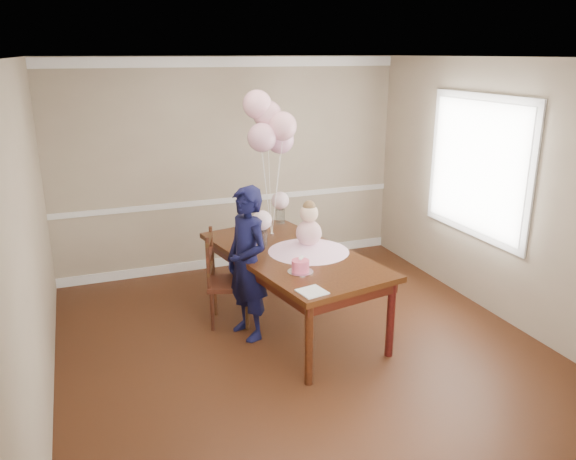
{
  "coord_description": "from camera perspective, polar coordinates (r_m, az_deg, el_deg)",
  "views": [
    {
      "loc": [
        -1.87,
        -4.4,
        2.74
      ],
      "look_at": [
        0.04,
        0.58,
        1.05
      ],
      "focal_mm": 35.0,
      "sensor_mm": 36.0,
      "label": 1
    }
  ],
  "objects": [
    {
      "name": "cake_platter",
      "position": [
        5.16,
        1.26,
        -4.26
      ],
      "size": [
        0.28,
        0.28,
        0.01
      ],
      "primitive_type": "cylinder",
      "rotation": [
        0.0,
        0.0,
        0.19
      ],
      "color": "#B9B8BD",
      "rests_on": "dining_table_top"
    },
    {
      "name": "dining_table_top",
      "position": [
        5.67,
        0.42,
        -2.56
      ],
      "size": [
        1.47,
        2.33,
        0.05
      ],
      "primitive_type": "cube",
      "rotation": [
        0.0,
        0.0,
        0.19
      ],
      "color": "black",
      "rests_on": "table_leg_fl"
    },
    {
      "name": "rose_vase_far",
      "position": [
        6.58,
        -0.79,
        1.37
      ],
      "size": [
        0.13,
        0.13,
        0.17
      ],
      "primitive_type": "cylinder",
      "rotation": [
        0.0,
        0.0,
        0.19
      ],
      "color": "silver",
      "rests_on": "dining_table_top"
    },
    {
      "name": "balloon_e",
      "position": [
        6.11,
        -0.81,
        9.16
      ],
      "size": [
        0.3,
        0.3,
        0.3
      ],
      "primitive_type": "sphere",
      "color": "#EFA9CC",
      "rests_on": "balloon_ribbon_e"
    },
    {
      "name": "chair_back_post_r",
      "position": [
        5.98,
        -7.78,
        -2.2
      ],
      "size": [
        0.05,
        0.05,
        0.55
      ],
      "primitive_type": "cylinder",
      "rotation": [
        0.0,
        0.0,
        -0.33
      ],
      "color": "#34190E",
      "rests_on": "dining_chair_seat"
    },
    {
      "name": "chair_back_post_l",
      "position": [
        5.64,
        -8.13,
        -3.42
      ],
      "size": [
        0.05,
        0.05,
        0.55
      ],
      "primitive_type": "cylinder",
      "rotation": [
        0.0,
        0.0,
        -0.33
      ],
      "color": "black",
      "rests_on": "dining_chair_seat"
    },
    {
      "name": "wall_right",
      "position": [
        6.18,
        21.61,
        3.35
      ],
      "size": [
        0.02,
        5.0,
        2.7
      ],
      "primitive_type": "cube",
      "color": "gray",
      "rests_on": "floor"
    },
    {
      "name": "balloon_b",
      "position": [
        5.94,
        -0.57,
        10.51
      ],
      "size": [
        0.3,
        0.3,
        0.3
      ],
      "primitive_type": "sphere",
      "color": "#EEA8B8",
      "rests_on": "balloon_ribbon_b"
    },
    {
      "name": "napkin",
      "position": [
        4.75,
        2.46,
        -6.28
      ],
      "size": [
        0.25,
        0.25,
        0.01
      ],
      "primitive_type": "cube",
      "rotation": [
        0.0,
        0.0,
        0.19
      ],
      "color": "silver",
      "rests_on": "dining_table_top"
    },
    {
      "name": "chair_slat_low",
      "position": [
        5.85,
        -7.9,
        -3.88
      ],
      "size": [
        0.16,
        0.38,
        0.05
      ],
      "primitive_type": "cube",
      "rotation": [
        0.0,
        0.0,
        -0.33
      ],
      "color": "#321C0D",
      "rests_on": "dining_chair_seat"
    },
    {
      "name": "balloon_ribbon_a",
      "position": [
        6.04,
        -2.14,
        3.6
      ],
      "size": [
        0.1,
        0.02,
        0.91
      ],
      "primitive_type": "cylinder",
      "rotation": [
        0.0,
        -0.1,
        0.19
      ],
      "color": "silver",
      "rests_on": "balloon_weight"
    },
    {
      "name": "wall_left",
      "position": [
        4.63,
        -24.67,
        -1.55
      ],
      "size": [
        0.02,
        5.0,
        2.7
      ],
      "primitive_type": "cube",
      "color": "gray",
      "rests_on": "floor"
    },
    {
      "name": "baby_skirt",
      "position": [
        5.68,
        2.11,
        -1.65
      ],
      "size": [
        0.96,
        0.96,
        0.11
      ],
      "primitive_type": "cone",
      "rotation": [
        0.0,
        0.0,
        0.19
      ],
      "color": "#FFBBE5",
      "rests_on": "dining_table_top"
    },
    {
      "name": "balloon_ribbon_c",
      "position": [
        6.09,
        -1.87,
        4.77
      ],
      "size": [
        0.01,
        0.11,
        1.12
      ],
      "primitive_type": "cylinder",
      "rotation": [
        -0.09,
        0.02,
        0.19
      ],
      "color": "white",
      "rests_on": "balloon_weight"
    },
    {
      "name": "baby_torso",
      "position": [
        5.64,
        2.12,
        -0.3
      ],
      "size": [
        0.26,
        0.26,
        0.26
      ],
      "primitive_type": "sphere",
      "color": "pink",
      "rests_on": "baby_skirt"
    },
    {
      "name": "roses_near",
      "position": [
        5.76,
        -2.66,
        0.99
      ],
      "size": [
        0.21,
        0.21,
        0.21
      ],
      "primitive_type": "sphere",
      "color": "silver",
      "rests_on": "rose_vase_near"
    },
    {
      "name": "balloon_d",
      "position": [
        5.98,
        -3.15,
        12.62
      ],
      "size": [
        0.3,
        0.3,
        0.3
      ],
      "primitive_type": "sphere",
      "color": "#FFB4C9",
      "rests_on": "balloon_ribbon_d"
    },
    {
      "name": "crown_molding",
      "position": [
        7.14,
        -6.04,
        16.62
      ],
      "size": [
        4.5,
        0.02,
        0.12
      ],
      "primitive_type": "cube",
      "color": "white",
      "rests_on": "wall_back"
    },
    {
      "name": "table_apron",
      "position": [
        5.7,
        0.42,
        -3.33
      ],
      "size": [
        1.34,
        2.21,
        0.11
      ],
      "primitive_type": "cube",
      "rotation": [
        0.0,
        0.0,
        0.19
      ],
      "color": "black",
      "rests_on": "table_leg_fl"
    },
    {
      "name": "chair_leg_br",
      "position": [
        6.14,
        -4.06,
        -6.74
      ],
      "size": [
        0.05,
        0.05,
        0.43
      ],
      "primitive_type": "cylinder",
      "rotation": [
        0.0,
        0.0,
        -0.33
      ],
      "color": "#3B1D10",
      "rests_on": "floor"
    },
    {
      "name": "window_blinds",
      "position": [
        6.48,
        18.6,
        6.1
      ],
      "size": [
        0.01,
        1.5,
        1.4
      ],
      "primitive_type": "cube",
      "color": "white",
      "rests_on": "wall_right"
    },
    {
      "name": "balloon_a",
      "position": [
        5.9,
        -2.67,
        9.37
      ],
      "size": [
        0.3,
        0.3,
        0.3
      ],
      "primitive_type": "sphere",
      "color": "#DE9DB4",
      "rests_on": "balloon_ribbon_a"
    },
    {
      "name": "chair_leg_fl",
      "position": [
        5.85,
        -7.71,
        -8.18
      ],
      "size": [
        0.05,
        0.05,
        0.43
      ],
      "primitive_type": "cylinder",
      "rotation": [
        0.0,
        0.0,
        -0.33
      ],
      "color": "#33160D",
      "rests_on": "floor"
    },
    {
      "name": "table_leg_fr",
      "position": [
        5.35,
        10.38,
        -8.87
      ],
      "size": [
        0.09,
        0.09,
        0.76
      ],
      "primitive_type": "cylinder",
      "rotation": [
        0.0,
        0.0,
        0.19
      ],
      "color": "black",
      "rests_on": "floor"
    },
    {
      "name": "floor",
      "position": [
        5.51,
        1.82,
        -12.25
      ],
      "size": [
        4.5,
        5.0,
        0.0
      ],
      "primitive_type": "cube",
      "color": "black",
      "rests_on": "ground"
    },
    {
      "name": "balloon_weight",
      "position": [
        6.19,
        -1.65,
        -0.43
      ],
      "size": [
        0.05,
        0.05,
        0.02
      ],
      "primitive_type": "cylinder",
      "rotation": [
        0.0,
        0.0,
        0.19
      ],
      "color": "white",
      "rests_on": "dining_table_top"
    },
    {
      "name": "chair_slat_mid",
      "position": [
        5.8,
        -7.97,
        -2.43
      ],
      "size": [
        0.16,
        0.38,
        0.05
      ],
      "primitive_type": "cube",
      "rotation": [
        0.0,
        0.0,
        -0.33
      ],
      "color": "#3A170F",
      "rests_on": "dining_chair_seat"
    },
    {
      "name": "baby_hair",
      "position": [
        5.56,
        2.15,
        2.36
      ],
      "size": [
        0.13,
        0.13,
        0.13
      ],
      "primitive_type": "sphere",
      "color": "brown",
      "rests_on": "baby_head"
    },
    {
      "name": "chair_slat_top",
      "position": [
        5.74,
        -8.03,
        -0.94
      ],
      "size": [
        0.16,
        0.38,
        0.05
      ],
      "primitive_type": "cube",
      "rotation": [
        0.0,
        0.0,
        -0.33
      ],
      "color": "#311C0D",
      "rests_on": "dining_chair_seat"
    },
    {
      "name": "window_frame",
      "position": [
        6.49,
        18.73,
        6.11
      ],
      "size": [
        0.02,
        1.66,
        1.56
      ],
      "primitive_type": "cube",
      "color": "silver",
      "rests_on": "wall_right"
    },
    {
      "name": "balloon_ribbon_e",
      "position": [
        6.15,
        -1.24,
        3.6
      ],
      "size": [
        0.14,
        0.11,
        0.84
      ],
      "primitive_type": "cylinder",
      "rotation": [
        -0.09,
        0.17,
        0.19
      ],
      "color": "white",
      "rests_on": "balloon_weight"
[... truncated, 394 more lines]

